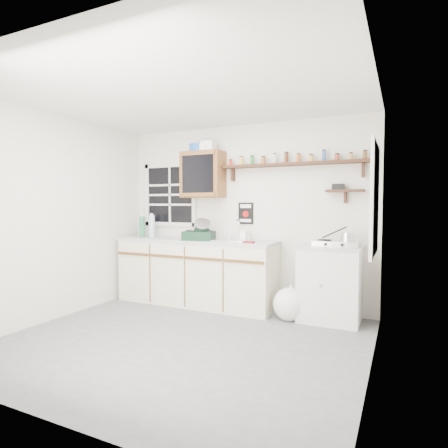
% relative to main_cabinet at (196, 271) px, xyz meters
% --- Properties ---
extents(room, '(3.64, 3.24, 2.54)m').
position_rel_main_cabinet_xyz_m(room, '(0.58, -1.30, 0.79)').
color(room, '#545456').
rests_on(room, ground).
extents(main_cabinet, '(2.31, 0.63, 0.92)m').
position_rel_main_cabinet_xyz_m(main_cabinet, '(0.00, 0.00, 0.00)').
color(main_cabinet, beige).
rests_on(main_cabinet, floor).
extents(right_cabinet, '(0.73, 0.57, 0.91)m').
position_rel_main_cabinet_xyz_m(right_cabinet, '(1.83, 0.03, -0.01)').
color(right_cabinet, silver).
rests_on(right_cabinet, floor).
extents(sink, '(0.52, 0.44, 0.29)m').
position_rel_main_cabinet_xyz_m(sink, '(0.54, 0.01, 0.47)').
color(sink, silver).
rests_on(sink, main_cabinet).
extents(upper_cabinet, '(0.60, 0.32, 0.65)m').
position_rel_main_cabinet_xyz_m(upper_cabinet, '(0.03, 0.14, 1.36)').
color(upper_cabinet, brown).
rests_on(upper_cabinet, wall_back).
extents(upper_cabinet_clutter, '(0.39, 0.24, 0.14)m').
position_rel_main_cabinet_xyz_m(upper_cabinet_clutter, '(0.02, 0.14, 1.75)').
color(upper_cabinet_clutter, '#1B50AF').
rests_on(upper_cabinet_clutter, upper_cabinet).
extents(spice_shelf, '(1.91, 0.18, 0.35)m').
position_rel_main_cabinet_xyz_m(spice_shelf, '(1.31, 0.21, 1.47)').
color(spice_shelf, black).
rests_on(spice_shelf, wall_back).
extents(secondary_shelf, '(0.45, 0.16, 0.24)m').
position_rel_main_cabinet_xyz_m(secondary_shelf, '(1.94, 0.22, 1.12)').
color(secondary_shelf, black).
rests_on(secondary_shelf, wall_back).
extents(warning_sign, '(0.22, 0.02, 0.30)m').
position_rel_main_cabinet_xyz_m(warning_sign, '(0.63, 0.29, 0.82)').
color(warning_sign, black).
rests_on(warning_sign, wall_back).
extents(window_back, '(0.93, 0.03, 0.98)m').
position_rel_main_cabinet_xyz_m(window_back, '(-0.62, 0.29, 1.09)').
color(window_back, black).
rests_on(window_back, wall_back).
extents(window_right, '(0.03, 0.78, 1.08)m').
position_rel_main_cabinet_xyz_m(window_right, '(2.37, -0.75, 0.99)').
color(window_right, black).
rests_on(window_right, wall_back).
extents(water_bottles, '(0.29, 0.18, 0.35)m').
position_rel_main_cabinet_xyz_m(water_bottles, '(-0.89, 0.03, 0.62)').
color(water_bottles, silver).
rests_on(water_bottles, main_cabinet).
extents(dish_rack, '(0.46, 0.38, 0.30)m').
position_rel_main_cabinet_xyz_m(dish_rack, '(0.13, -0.12, 0.56)').
color(dish_rack, black).
rests_on(dish_rack, main_cabinet).
extents(soap_bottle, '(0.09, 0.10, 0.18)m').
position_rel_main_cabinet_xyz_m(soap_bottle, '(0.68, 0.11, 0.55)').
color(soap_bottle, silver).
rests_on(soap_bottle, main_cabinet).
extents(rag, '(0.13, 0.11, 0.02)m').
position_rel_main_cabinet_xyz_m(rag, '(0.87, -0.17, 0.47)').
color(rag, maroon).
rests_on(rag, main_cabinet).
extents(hotplate, '(0.52, 0.29, 0.08)m').
position_rel_main_cabinet_xyz_m(hotplate, '(1.90, 0.01, 0.48)').
color(hotplate, silver).
rests_on(hotplate, right_cabinet).
extents(saucepan, '(0.40, 0.23, 0.17)m').
position_rel_main_cabinet_xyz_m(saucepan, '(2.02, 0.01, 0.57)').
color(saucepan, silver).
rests_on(saucepan, hotplate).
extents(trash_bag, '(0.40, 0.37, 0.46)m').
position_rel_main_cabinet_xyz_m(trash_bag, '(1.39, -0.16, -0.26)').
color(trash_bag, white).
rests_on(trash_bag, floor).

